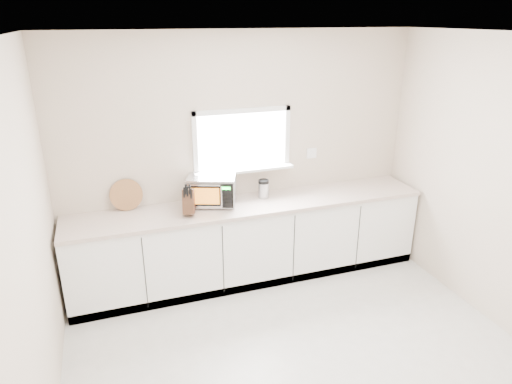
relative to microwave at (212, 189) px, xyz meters
name	(u,v)px	position (x,y,z in m)	size (l,w,h in m)	color
ground	(315,379)	(0.40, -1.81, -1.09)	(4.00, 4.00, 0.00)	beige
back_wall	(242,156)	(0.40, 0.19, 0.27)	(4.00, 0.17, 2.70)	beige
cabinets	(251,242)	(0.40, -0.11, -0.65)	(3.92, 0.60, 0.88)	white
countertop	(251,205)	(0.40, -0.12, -0.19)	(3.92, 0.64, 0.04)	beige
microwave	(212,189)	(0.00, 0.00, 0.00)	(0.60, 0.53, 0.32)	black
knife_block	(189,201)	(-0.29, -0.20, -0.02)	(0.17, 0.26, 0.35)	#4D291B
cutting_board	(126,195)	(-0.88, 0.13, 0.00)	(0.33, 0.33, 0.02)	#A87341
coffee_grinder	(264,189)	(0.59, 0.00, -0.06)	(0.14, 0.14, 0.21)	#B4B6BB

